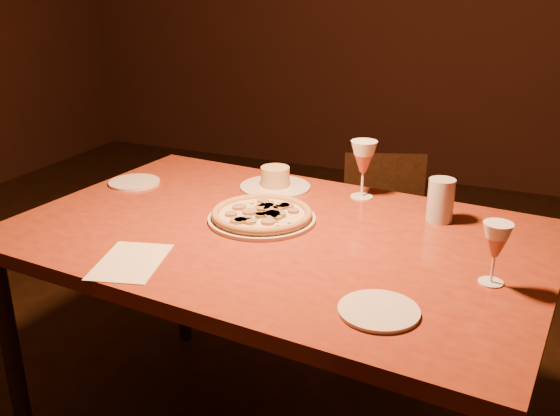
% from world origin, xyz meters
% --- Properties ---
extents(dining_table, '(1.64, 1.14, 0.84)m').
position_xyz_m(dining_table, '(0.15, 0.29, 0.76)').
color(dining_table, '#933D1F').
rests_on(dining_table, floor).
extents(chair_far, '(0.48, 0.48, 0.77)m').
position_xyz_m(chair_far, '(0.22, 1.34, 0.44)').
color(chair_far, black).
rests_on(chair_far, floor).
extents(pizza_plate, '(0.33, 0.33, 0.04)m').
position_xyz_m(pizza_plate, '(0.07, 0.35, 0.85)').
color(pizza_plate, silver).
rests_on(pizza_plate, dining_table).
extents(ramekin_saucer, '(0.25, 0.25, 0.08)m').
position_xyz_m(ramekin_saucer, '(-0.01, 0.64, 0.86)').
color(ramekin_saucer, silver).
rests_on(ramekin_saucer, dining_table).
extents(wine_glass_far, '(0.09, 0.09, 0.20)m').
position_xyz_m(wine_glass_far, '(0.30, 0.67, 0.93)').
color(wine_glass_far, '#B15D49').
rests_on(wine_glass_far, dining_table).
extents(wine_glass_right, '(0.07, 0.07, 0.16)m').
position_xyz_m(wine_glass_right, '(0.77, 0.20, 0.92)').
color(wine_glass_right, '#B15D49').
rests_on(wine_glass_right, dining_table).
extents(water_tumbler, '(0.08, 0.08, 0.13)m').
position_xyz_m(water_tumbler, '(0.58, 0.56, 0.90)').
color(water_tumbler, '#ACB6BC').
rests_on(water_tumbler, dining_table).
extents(side_plate_left, '(0.18, 0.18, 0.01)m').
position_xyz_m(side_plate_left, '(-0.50, 0.49, 0.84)').
color(side_plate_left, silver).
rests_on(side_plate_left, dining_table).
extents(side_plate_near, '(0.19, 0.19, 0.01)m').
position_xyz_m(side_plate_near, '(0.55, -0.05, 0.84)').
color(side_plate_near, silver).
rests_on(side_plate_near, dining_table).
extents(menu_card, '(0.22, 0.27, 0.00)m').
position_xyz_m(menu_card, '(-0.12, -0.06, 0.84)').
color(menu_card, beige).
rests_on(menu_card, dining_table).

